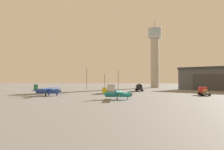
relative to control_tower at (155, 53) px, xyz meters
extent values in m
plane|color=slate|center=(-15.49, -76.47, -19.42)|extent=(400.00, 400.00, 0.00)
cylinder|color=#B2AD9E|center=(0.00, 0.00, -5.55)|extent=(4.59, 4.59, 27.73)
cylinder|color=silver|center=(0.00, 0.00, 8.61)|extent=(7.84, 7.84, 0.60)
cylinder|color=#99B7C6|center=(0.00, 0.00, 11.08)|extent=(7.22, 7.22, 4.34)
cylinder|color=silver|center=(0.00, 0.00, 13.50)|extent=(7.84, 7.84, 0.50)
cylinder|color=#38383D|center=(0.00, 0.00, 15.75)|extent=(0.16, 0.16, 4.00)
cube|color=#4C5159|center=(27.42, -22.85, -14.86)|extent=(38.17, 36.89, 9.12)
cube|color=#35393E|center=(27.42, -22.85, -9.80)|extent=(39.02, 37.73, 1.00)
cube|color=#38383A|center=(20.33, -31.71, -16.00)|extent=(13.33, 10.71, 6.84)
cylinder|color=#2847A8|center=(-37.30, -65.83, -18.08)|extent=(6.88, 1.59, 1.36)
cone|color=#38383D|center=(-33.62, -65.96, -18.08)|extent=(1.02, 0.98, 0.95)
cube|color=#38383D|center=(-33.62, -65.96, -18.08)|extent=(0.07, 0.11, 2.08)
cube|color=#2847A8|center=(-36.97, -65.84, -17.29)|extent=(2.02, 11.01, 0.22)
cylinder|color=#287A42|center=(-37.03, -67.59, -17.74)|extent=(0.12, 1.08, 1.49)
cylinder|color=#287A42|center=(-36.91, -64.09, -17.74)|extent=(0.12, 1.08, 1.49)
cube|color=#99B7C6|center=(-35.99, -65.87, -17.71)|extent=(1.24, 1.13, 0.77)
cone|color=#2847A8|center=(-40.98, -65.70, -17.97)|extent=(1.57, 1.07, 1.02)
cube|color=#287A42|center=(-40.98, -65.70, -17.09)|extent=(1.21, 0.17, 1.86)
cube|color=#2847A8|center=(-40.98, -65.70, -17.81)|extent=(1.10, 3.32, 0.11)
cylinder|color=black|center=(-34.67, -65.92, -19.09)|extent=(0.20, 0.66, 0.66)
cylinder|color=black|center=(-37.56, -67.03, -19.09)|extent=(0.20, 0.66, 0.66)
cylinder|color=black|center=(-37.48, -64.62, -19.09)|extent=(0.20, 0.66, 0.66)
cylinder|color=teal|center=(-16.62, -76.41, -18.25)|extent=(6.01, 1.40, 1.19)
cone|color=#38383D|center=(-13.40, -76.29, -18.25)|extent=(0.89, 0.86, 0.83)
cube|color=#38383D|center=(-13.40, -76.29, -18.25)|extent=(0.06, 0.10, 1.82)
cube|color=teal|center=(-16.33, -76.40, -17.56)|extent=(1.78, 9.62, 0.19)
cylinder|color=gold|center=(-16.27, -77.93, -17.95)|extent=(0.11, 0.94, 1.30)
cylinder|color=gold|center=(-16.38, -74.87, -17.95)|extent=(0.11, 0.94, 1.30)
cube|color=#99B7C6|center=(-15.47, -76.37, -17.92)|extent=(1.09, 0.99, 0.67)
cone|color=teal|center=(-19.83, -76.52, -18.15)|extent=(1.37, 0.94, 0.89)
cube|color=gold|center=(-19.83, -76.52, -17.39)|extent=(1.06, 0.15, 1.63)
cube|color=teal|center=(-19.83, -76.52, -18.01)|extent=(0.96, 2.90, 0.10)
cylinder|color=black|center=(-14.32, -76.33, -19.13)|extent=(0.18, 0.58, 0.57)
cylinder|color=black|center=(-16.77, -77.47, -19.13)|extent=(0.18, 0.58, 0.57)
cylinder|color=black|center=(-16.84, -75.36, -19.13)|extent=(0.18, 0.58, 0.57)
cube|color=#38383D|center=(-20.18, -52.07, -18.80)|extent=(2.49, 6.96, 0.24)
cube|color=#B7BABF|center=(-20.36, -49.62, -17.77)|extent=(2.61, 2.09, 1.82)
cube|color=#99B7C6|center=(-20.43, -48.73, -17.41)|extent=(2.10, 0.24, 0.91)
cube|color=#B7BABF|center=(-20.09, -53.18, -17.48)|extent=(2.81, 4.79, 2.40)
cylinder|color=black|center=(-21.47, -49.77, -18.92)|extent=(1.02, 0.35, 1.00)
cylinder|color=black|center=(-19.25, -49.60, -18.92)|extent=(1.02, 0.35, 1.00)
cylinder|color=black|center=(-21.13, -54.20, -18.92)|extent=(1.02, 0.35, 1.00)
cylinder|color=black|center=(-18.91, -54.03, -18.92)|extent=(1.02, 0.35, 1.00)
cube|color=#38383D|center=(7.85, -61.21, -18.80)|extent=(2.72, 7.34, 0.24)
cube|color=red|center=(8.20, -58.66, -17.85)|extent=(2.46, 2.29, 1.65)
cube|color=#99B7C6|center=(8.33, -57.72, -17.52)|extent=(1.87, 0.33, 0.82)
cube|color=brown|center=(7.69, -62.35, -18.60)|extent=(2.84, 5.11, 0.16)
cube|color=#997547|center=(7.63, -62.84, -18.07)|extent=(1.16, 1.16, 0.90)
cylinder|color=black|center=(7.20, -58.59, -18.92)|extent=(1.03, 0.41, 1.00)
cylinder|color=black|center=(9.17, -58.86, -18.92)|extent=(1.03, 0.41, 1.00)
cylinder|color=black|center=(6.57, -63.21, -18.92)|extent=(1.03, 0.41, 1.00)
cylinder|color=black|center=(8.54, -63.48, -18.92)|extent=(1.03, 0.41, 1.00)
cube|color=#38383D|center=(-10.22, -39.27, -18.80)|extent=(1.91, 6.69, 0.24)
cube|color=black|center=(-10.23, -36.87, -17.82)|extent=(2.35, 1.88, 1.71)
cube|color=#99B7C6|center=(-10.24, -35.99, -17.48)|extent=(1.99, 0.09, 0.86)
cylinder|color=black|center=(-10.22, -40.36, -17.56)|extent=(2.25, 4.52, 2.23)
cylinder|color=black|center=(-11.29, -36.94, -18.92)|extent=(1.00, 0.28, 1.00)
cylinder|color=black|center=(-9.18, -36.93, -18.92)|extent=(1.00, 0.28, 1.00)
cylinder|color=black|center=(-11.27, -41.28, -18.92)|extent=(1.00, 0.28, 1.00)
cylinder|color=black|center=(-9.16, -41.27, -18.92)|extent=(1.00, 0.28, 1.00)
cylinder|color=#38383D|center=(-34.07, -23.08, -14.50)|extent=(0.18, 0.18, 9.84)
sphere|color=#F9E5B2|center=(-34.07, -23.08, -9.36)|extent=(0.44, 0.44, 0.44)
cylinder|color=#38383D|center=(-18.97, -28.79, -15.14)|extent=(0.18, 0.18, 8.55)
sphere|color=#F9E5B2|center=(-18.97, -28.79, -10.64)|extent=(0.44, 0.44, 0.44)
cylinder|color=#38383D|center=(-25.21, -26.78, -15.92)|extent=(0.18, 0.18, 7.00)
sphere|color=#F9E5B2|center=(-25.21, -26.78, -12.20)|extent=(0.44, 0.44, 0.44)
camera|label=1|loc=(-13.80, -131.40, -14.55)|focal=37.49mm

